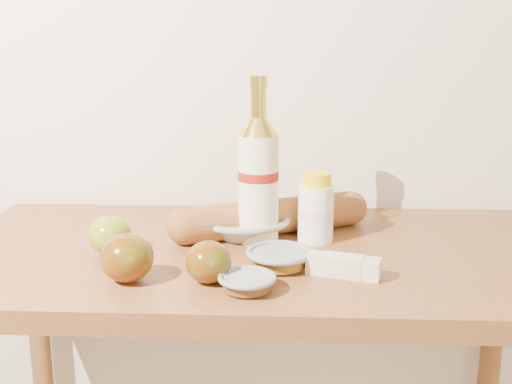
{
  "coord_description": "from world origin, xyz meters",
  "views": [
    {
      "loc": [
        0.06,
        0.01,
        1.31
      ],
      "look_at": [
        0.0,
        1.15,
        1.02
      ],
      "focal_mm": 45.0,
      "sensor_mm": 36.0,
      "label": 1
    }
  ],
  "objects_px": {
    "table": "(257,308)",
    "bourbon_bottle": "(258,176)",
    "baguette": "(271,217)",
    "egg_bowl": "(245,223)",
    "cream_bottle": "(316,210)"
  },
  "relations": [
    {
      "from": "table",
      "to": "bourbon_bottle",
      "type": "distance_m",
      "value": 0.26
    },
    {
      "from": "egg_bowl",
      "to": "baguette",
      "type": "distance_m",
      "value": 0.06
    },
    {
      "from": "baguette",
      "to": "bourbon_bottle",
      "type": "bearing_deg",
      "value": -140.42
    },
    {
      "from": "bourbon_bottle",
      "to": "cream_bottle",
      "type": "xyz_separation_m",
      "value": [
        0.11,
        0.01,
        -0.07
      ]
    },
    {
      "from": "egg_bowl",
      "to": "cream_bottle",
      "type": "bearing_deg",
      "value": -10.99
    },
    {
      "from": "cream_bottle",
      "to": "egg_bowl",
      "type": "bearing_deg",
      "value": 149.61
    },
    {
      "from": "table",
      "to": "cream_bottle",
      "type": "height_order",
      "value": "cream_bottle"
    },
    {
      "from": "egg_bowl",
      "to": "bourbon_bottle",
      "type": "bearing_deg",
      "value": -51.31
    },
    {
      "from": "table",
      "to": "egg_bowl",
      "type": "distance_m",
      "value": 0.17
    },
    {
      "from": "table",
      "to": "cream_bottle",
      "type": "xyz_separation_m",
      "value": [
        0.11,
        0.05,
        0.19
      ]
    },
    {
      "from": "table",
      "to": "baguette",
      "type": "height_order",
      "value": "baguette"
    },
    {
      "from": "cream_bottle",
      "to": "egg_bowl",
      "type": "distance_m",
      "value": 0.15
    },
    {
      "from": "bourbon_bottle",
      "to": "table",
      "type": "bearing_deg",
      "value": -77.84
    },
    {
      "from": "bourbon_bottle",
      "to": "cream_bottle",
      "type": "relative_size",
      "value": 2.35
    },
    {
      "from": "egg_bowl",
      "to": "baguette",
      "type": "height_order",
      "value": "baguette"
    }
  ]
}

